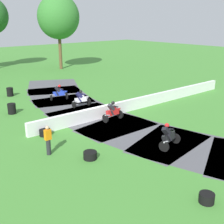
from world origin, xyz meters
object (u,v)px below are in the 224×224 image
tire_stack_near (10,92)px  track_marshal (48,140)px  motorcycle_fourth_black (169,136)px  motorcycle_chase_white (81,99)px  motorcycle_lead_blue (60,93)px  tire_stack_mid_a (12,109)px  motorcycle_trailing_red (113,111)px  tire_stack_far (90,155)px  tire_stack_extra_a (207,198)px  tire_stack_mid_b (45,132)px

tire_stack_near → track_marshal: 13.82m
motorcycle_fourth_black → motorcycle_chase_white: bearing=85.0°
motorcycle_lead_blue → tire_stack_mid_a: motorcycle_lead_blue is taller
motorcycle_trailing_red → tire_stack_near: bearing=104.1°
motorcycle_trailing_red → track_marshal: size_ratio=1.03×
motorcycle_fourth_black → tire_stack_far: 4.65m
tire_stack_near → tire_stack_far: 15.39m
motorcycle_fourth_black → track_marshal: size_ratio=1.03×
motorcycle_chase_white → motorcycle_fourth_black: size_ratio=1.02×
tire_stack_far → motorcycle_fourth_black: bearing=-20.7°
motorcycle_chase_white → tire_stack_near: 7.78m
motorcycle_lead_blue → tire_stack_extra_a: bearing=-102.0°
motorcycle_trailing_red → track_marshal: (-6.25, -1.96, 0.16)m
motorcycle_lead_blue → track_marshal: bearing=-124.0°
tire_stack_extra_a → tire_stack_far: bearing=101.5°
motorcycle_lead_blue → tire_stack_mid_a: size_ratio=2.17×
motorcycle_trailing_red → tire_stack_far: (-4.89, -3.81, -0.46)m
motorcycle_lead_blue → tire_stack_near: size_ratio=2.17×
tire_stack_extra_a → motorcycle_chase_white: bearing=74.4°
tire_stack_mid_b → tire_stack_extra_a: bearing=-82.1°
motorcycle_chase_white → tire_stack_near: motorcycle_chase_white is taller
motorcycle_lead_blue → tire_stack_mid_a: 5.01m
tire_stack_mid_b → tire_stack_far: size_ratio=1.00×
motorcycle_fourth_black → tire_stack_extra_a: (-3.11, -4.40, -0.43)m
motorcycle_chase_white → tire_stack_far: size_ratio=2.42×
motorcycle_chase_white → tire_stack_mid_b: (-5.40, -3.76, -0.43)m
motorcycle_chase_white → tire_stack_mid_a: 5.50m
tire_stack_near → track_marshal: (-3.38, -13.40, 0.42)m
tire_stack_near → tire_stack_far: tire_stack_near is taller
tire_stack_mid_a → motorcycle_lead_blue: bearing=13.0°
track_marshal → tire_stack_mid_b: bearing=65.8°
motorcycle_lead_blue → track_marshal: (-6.23, -9.24, 0.18)m
motorcycle_fourth_black → motorcycle_lead_blue: bearing=87.6°
tire_stack_mid_a → tire_stack_near: bearing=69.0°
motorcycle_trailing_red → motorcycle_fourth_black: 5.48m
motorcycle_chase_white → tire_stack_extra_a: size_ratio=2.79×
motorcycle_trailing_red → tire_stack_near: size_ratio=2.10×
motorcycle_trailing_red → tire_stack_mid_b: size_ratio=2.39×
tire_stack_near → tire_stack_mid_a: (-2.02, -5.28, 0.00)m
motorcycle_chase_white → tire_stack_mid_a: size_ratio=2.13×
tire_stack_near → tire_stack_mid_a: bearing=-111.0°
tire_stack_mid_b → track_marshal: bearing=-114.2°
tire_stack_far → tire_stack_extra_a: 6.15m
motorcycle_chase_white → motorcycle_lead_blue: bearing=96.0°
track_marshal → tire_stack_extra_a: bearing=-71.9°
tire_stack_near → tire_stack_far: (-2.02, -15.25, -0.20)m
tire_stack_mid_a → tire_stack_extra_a: 16.05m
motorcycle_trailing_red → tire_stack_extra_a: motorcycle_trailing_red is taller
motorcycle_lead_blue → tire_stack_near: bearing=124.5°
motorcycle_chase_white → track_marshal: (-6.54, -6.30, 0.18)m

